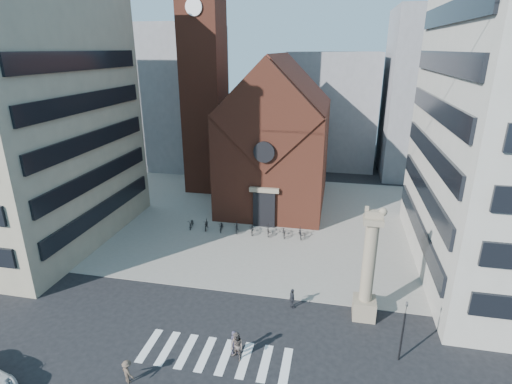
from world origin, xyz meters
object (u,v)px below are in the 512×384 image
Objects in this scene: pedestrian_0 at (235,343)px; scooter_0 at (191,224)px; lion_column at (368,275)px; pedestrian_2 at (292,298)px; traffic_light at (403,330)px; pedestrian_1 at (237,347)px.

scooter_0 is at bearing 73.80° from pedestrian_0.
lion_column reaches higher than pedestrian_2.
traffic_light is 2.68× the size of pedestrian_2.
lion_column is 4.62m from traffic_light.
traffic_light is at bearing -141.52° from pedestrian_2.
lion_column is 4.43× the size of pedestrian_1.
traffic_light reaches higher than scooter_0.
traffic_light reaches higher than pedestrian_0.
pedestrian_0 is (-8.29, -5.52, -2.63)m from lion_column.
traffic_light reaches higher than pedestrian_1.
pedestrian_1 is at bearing -143.03° from lion_column.
scooter_0 is (-9.39, 17.42, -0.29)m from pedestrian_0.
pedestrian_0 is at bearing -72.28° from scooter_0.
pedestrian_1 is at bearing 132.82° from pedestrian_2.
pedestrian_0 is 0.84× the size of pedestrian_1.
pedestrian_1 is 20.38m from scooter_0.
traffic_light is (1.99, -4.00, -1.17)m from lion_column.
pedestrian_1 is (-8.01, -6.03, -2.48)m from lion_column.
pedestrian_2 is (-5.25, 0.00, -2.65)m from lion_column.
pedestrian_2 is (3.03, 5.52, -0.02)m from pedestrian_0.
lion_column is 10.33m from pedestrian_1.
lion_column is 21.51m from scooter_0.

